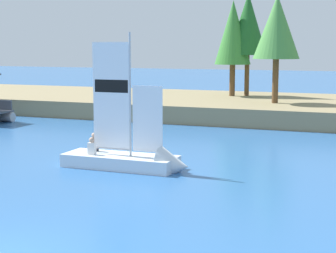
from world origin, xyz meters
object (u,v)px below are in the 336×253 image
(shoreline_tree_centre, at_px, (277,28))
(sailboat, at_px, (139,159))
(shoreline_tree_left, at_px, (233,33))
(shoreline_tree_midleft, at_px, (248,24))

(shoreline_tree_centre, xyz_separation_m, sailboat, (-2.06, -15.73, -5.29))
(shoreline_tree_left, height_order, shoreline_tree_centre, shoreline_tree_left)
(sailboat, bearing_deg, shoreline_tree_midleft, 92.22)
(shoreline_tree_centre, bearing_deg, sailboat, -97.45)
(shoreline_tree_midleft, distance_m, sailboat, 21.06)
(shoreline_tree_midleft, relative_size, shoreline_tree_centre, 1.10)
(shoreline_tree_centre, bearing_deg, shoreline_tree_midleft, 122.38)
(shoreline_tree_left, distance_m, shoreline_tree_centre, 5.45)
(shoreline_tree_left, height_order, sailboat, shoreline_tree_left)
(shoreline_tree_midleft, height_order, sailboat, shoreline_tree_midleft)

